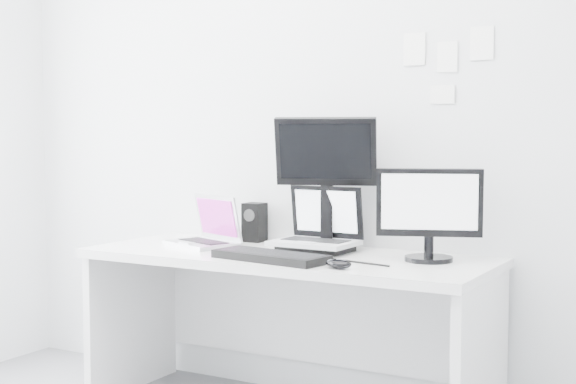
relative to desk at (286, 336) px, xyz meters
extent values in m
plane|color=silver|center=(0.00, 0.35, 0.99)|extent=(3.60, 0.00, 3.60)
cube|color=silver|center=(0.00, 0.00, 0.00)|extent=(1.80, 0.70, 0.73)
cube|color=#B6B7BB|center=(-0.46, 0.01, 0.49)|extent=(0.39, 0.35, 0.24)
cube|color=black|center=(-0.33, 0.26, 0.46)|extent=(0.11, 0.11, 0.19)
cube|color=#B8BBC0|center=(0.08, 0.10, 0.51)|extent=(0.36, 0.28, 0.30)
cube|color=black|center=(0.10, 0.19, 0.67)|extent=(0.48, 0.30, 0.61)
cube|color=black|center=(0.62, 0.09, 0.56)|extent=(0.47, 0.34, 0.39)
cube|color=black|center=(0.05, -0.21, 0.38)|extent=(0.52, 0.25, 0.03)
ellipsoid|color=black|center=(0.38, -0.26, 0.38)|extent=(0.13, 0.10, 0.04)
cube|color=white|center=(0.45, 0.34, 1.26)|extent=(0.10, 0.00, 0.14)
cube|color=white|center=(0.60, 0.34, 1.22)|extent=(0.09, 0.00, 0.13)
cube|color=white|center=(0.75, 0.34, 1.26)|extent=(0.10, 0.00, 0.14)
cube|color=white|center=(0.58, 0.34, 1.05)|extent=(0.11, 0.00, 0.08)
camera|label=1|loc=(1.78, -3.12, 0.89)|focal=51.88mm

